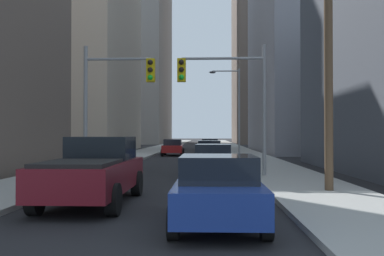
{
  "coord_description": "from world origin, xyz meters",
  "views": [
    {
      "loc": [
        1.52,
        -3.09,
        1.97
      ],
      "look_at": [
        0.0,
        38.45,
        2.58
      ],
      "focal_mm": 40.34,
      "sensor_mm": 36.0,
      "label": 1
    }
  ],
  "objects_px": {
    "pickup_truck_maroon": "(94,171)",
    "sedan_blue": "(218,190)",
    "sedan_white": "(213,160)",
    "sedan_navy": "(209,151)",
    "sedan_red": "(173,147)",
    "traffic_signal_near_right": "(226,88)",
    "traffic_signal_near_left": "(115,89)",
    "sedan_beige": "(210,146)"
  },
  "relations": [
    {
      "from": "pickup_truck_maroon",
      "to": "sedan_blue",
      "type": "height_order",
      "value": "pickup_truck_maroon"
    },
    {
      "from": "sedan_white",
      "to": "sedan_navy",
      "type": "xyz_separation_m",
      "value": [
        -0.18,
        11.24,
        0.0
      ]
    },
    {
      "from": "sedan_red",
      "to": "traffic_signal_near_right",
      "type": "distance_m",
      "value": 21.05
    },
    {
      "from": "sedan_white",
      "to": "traffic_signal_near_right",
      "type": "relative_size",
      "value": 0.71
    },
    {
      "from": "sedan_blue",
      "to": "sedan_red",
      "type": "bearing_deg",
      "value": 96.47
    },
    {
      "from": "pickup_truck_maroon",
      "to": "traffic_signal_near_right",
      "type": "distance_m",
      "value": 8.84
    },
    {
      "from": "sedan_navy",
      "to": "traffic_signal_near_left",
      "type": "bearing_deg",
      "value": -109.92
    },
    {
      "from": "sedan_beige",
      "to": "traffic_signal_near_right",
      "type": "xyz_separation_m",
      "value": [
        0.59,
        -24.98,
        3.28
      ]
    },
    {
      "from": "pickup_truck_maroon",
      "to": "sedan_red",
      "type": "relative_size",
      "value": 1.27
    },
    {
      "from": "sedan_blue",
      "to": "traffic_signal_near_right",
      "type": "height_order",
      "value": "traffic_signal_near_right"
    },
    {
      "from": "pickup_truck_maroon",
      "to": "sedan_blue",
      "type": "distance_m",
      "value": 4.48
    },
    {
      "from": "sedan_navy",
      "to": "sedan_beige",
      "type": "height_order",
      "value": "same"
    },
    {
      "from": "sedan_navy",
      "to": "sedan_red",
      "type": "bearing_deg",
      "value": 111.06
    },
    {
      "from": "sedan_blue",
      "to": "traffic_signal_near_left",
      "type": "height_order",
      "value": "traffic_signal_near_left"
    },
    {
      "from": "sedan_white",
      "to": "traffic_signal_near_left",
      "type": "xyz_separation_m",
      "value": [
        -4.46,
        -0.57,
        3.25
      ]
    },
    {
      "from": "traffic_signal_near_left",
      "to": "traffic_signal_near_right",
      "type": "relative_size",
      "value": 1.0
    },
    {
      "from": "traffic_signal_near_left",
      "to": "sedan_beige",
      "type": "bearing_deg",
      "value": 79.92
    },
    {
      "from": "sedan_blue",
      "to": "sedan_navy",
      "type": "xyz_separation_m",
      "value": [
        -0.14,
        21.86,
        0.0
      ]
    },
    {
      "from": "sedan_navy",
      "to": "traffic_signal_near_left",
      "type": "distance_m",
      "value": 12.98
    },
    {
      "from": "sedan_white",
      "to": "sedan_navy",
      "type": "relative_size",
      "value": 1.0
    },
    {
      "from": "sedan_red",
      "to": "traffic_signal_near_left",
      "type": "relative_size",
      "value": 0.71
    },
    {
      "from": "sedan_white",
      "to": "sedan_red",
      "type": "relative_size",
      "value": 1.0
    },
    {
      "from": "sedan_navy",
      "to": "sedan_red",
      "type": "height_order",
      "value": "same"
    },
    {
      "from": "pickup_truck_maroon",
      "to": "sedan_navy",
      "type": "relative_size",
      "value": 1.27
    },
    {
      "from": "sedan_beige",
      "to": "traffic_signal_near_left",
      "type": "bearing_deg",
      "value": -100.08
    },
    {
      "from": "sedan_blue",
      "to": "sedan_beige",
      "type": "height_order",
      "value": "same"
    },
    {
      "from": "sedan_navy",
      "to": "traffic_signal_near_right",
      "type": "distance_m",
      "value": 12.28
    },
    {
      "from": "sedan_white",
      "to": "sedan_beige",
      "type": "xyz_separation_m",
      "value": [
        -0.02,
        24.41,
        0.0
      ]
    },
    {
      "from": "traffic_signal_near_right",
      "to": "sedan_blue",
      "type": "bearing_deg",
      "value": -93.44
    },
    {
      "from": "sedan_red",
      "to": "traffic_signal_near_right",
      "type": "height_order",
      "value": "traffic_signal_near_right"
    },
    {
      "from": "sedan_blue",
      "to": "sedan_red",
      "type": "xyz_separation_m",
      "value": [
        -3.45,
        30.44,
        0.0
      ]
    },
    {
      "from": "sedan_beige",
      "to": "traffic_signal_near_right",
      "type": "distance_m",
      "value": 25.2
    },
    {
      "from": "pickup_truck_maroon",
      "to": "sedan_beige",
      "type": "bearing_deg",
      "value": 83.84
    },
    {
      "from": "sedan_beige",
      "to": "sedan_blue",
      "type": "bearing_deg",
      "value": -90.02
    },
    {
      "from": "sedan_red",
      "to": "traffic_signal_near_right",
      "type": "relative_size",
      "value": 0.71
    },
    {
      "from": "sedan_navy",
      "to": "sedan_red",
      "type": "relative_size",
      "value": 1.0
    },
    {
      "from": "sedan_red",
      "to": "traffic_signal_near_right",
      "type": "xyz_separation_m",
      "value": [
        4.06,
        -20.4,
        3.28
      ]
    },
    {
      "from": "pickup_truck_maroon",
      "to": "sedan_red",
      "type": "distance_m",
      "value": 27.6
    },
    {
      "from": "pickup_truck_maroon",
      "to": "sedan_beige",
      "type": "relative_size",
      "value": 1.28
    },
    {
      "from": "pickup_truck_maroon",
      "to": "traffic_signal_near_left",
      "type": "bearing_deg",
      "value": 97.65
    },
    {
      "from": "sedan_white",
      "to": "traffic_signal_near_left",
      "type": "height_order",
      "value": "traffic_signal_near_left"
    },
    {
      "from": "sedan_beige",
      "to": "sedan_white",
      "type": "bearing_deg",
      "value": -89.96
    }
  ]
}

